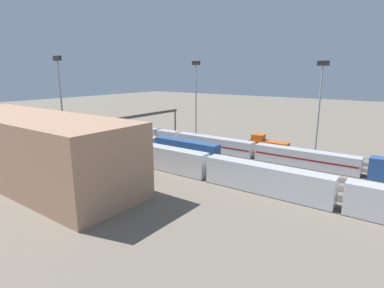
# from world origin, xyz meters

# --- Properties ---
(ground_plane) EXTENTS (400.00, 400.00, 0.00)m
(ground_plane) POSITION_xyz_m (0.00, 0.00, 0.00)
(ground_plane) COLOR #756B5B
(track_bed_0) EXTENTS (140.00, 2.80, 0.12)m
(track_bed_0) POSITION_xyz_m (0.00, -15.00, 0.06)
(track_bed_0) COLOR #3D3833
(track_bed_0) RESTS_ON ground_plane
(track_bed_1) EXTENTS (140.00, 2.80, 0.12)m
(track_bed_1) POSITION_xyz_m (0.00, -10.00, 0.06)
(track_bed_1) COLOR #3D3833
(track_bed_1) RESTS_ON ground_plane
(track_bed_2) EXTENTS (140.00, 2.80, 0.12)m
(track_bed_2) POSITION_xyz_m (0.00, -5.00, 0.06)
(track_bed_2) COLOR #4C443D
(track_bed_2) RESTS_ON ground_plane
(track_bed_3) EXTENTS (140.00, 2.80, 0.12)m
(track_bed_3) POSITION_xyz_m (0.00, 0.00, 0.06)
(track_bed_3) COLOR #4C443D
(track_bed_3) RESTS_ON ground_plane
(track_bed_4) EXTENTS (140.00, 2.80, 0.12)m
(track_bed_4) POSITION_xyz_m (0.00, 5.00, 0.06)
(track_bed_4) COLOR #4C443D
(track_bed_4) RESTS_ON ground_plane
(track_bed_5) EXTENTS (140.00, 2.80, 0.12)m
(track_bed_5) POSITION_xyz_m (0.00, 10.00, 0.06)
(track_bed_5) COLOR #3D3833
(track_bed_5) RESTS_ON ground_plane
(track_bed_6) EXTENTS (140.00, 2.80, 0.12)m
(track_bed_6) POSITION_xyz_m (0.00, 15.00, 0.06)
(track_bed_6) COLOR #4C443D
(track_bed_6) RESTS_ON ground_plane
(train_on_track_2) EXTENTS (90.60, 3.06, 4.40)m
(train_on_track_2) POSITION_xyz_m (-8.95, -5.00, 2.08)
(train_on_track_2) COLOR #285193
(train_on_track_2) RESTS_ON ground_plane
(train_on_track_1) EXTENTS (10.00, 3.00, 5.00)m
(train_on_track_1) POSITION_xyz_m (-12.36, -10.00, 2.16)
(train_on_track_1) COLOR #D85914
(train_on_track_1) RESTS_ON ground_plane
(train_on_track_6) EXTENTS (119.80, 3.00, 5.00)m
(train_on_track_6) POSITION_xyz_m (1.94, 15.00, 2.62)
(train_on_track_6) COLOR silver
(train_on_track_6) RESTS_ON ground_plane
(train_on_track_4) EXTENTS (66.40, 3.06, 4.40)m
(train_on_track_4) POSITION_xyz_m (26.65, 5.00, 2.10)
(train_on_track_4) COLOR #285193
(train_on_track_4) RESTS_ON ground_plane
(light_mast_0) EXTENTS (2.80, 0.70, 23.74)m
(light_mast_0) POSITION_xyz_m (-22.30, -17.62, 15.42)
(light_mast_0) COLOR #9EA0A5
(light_mast_0) RESTS_ON ground_plane
(light_mast_1) EXTENTS (2.80, 0.70, 25.02)m
(light_mast_1) POSITION_xyz_m (33.03, 18.87, 16.14)
(light_mast_1) COLOR #9EA0A5
(light_mast_1) RESTS_ON ground_plane
(light_mast_2) EXTENTS (2.80, 0.70, 24.43)m
(light_mast_2) POSITION_xyz_m (15.54, -17.30, 15.81)
(light_mast_2) COLOR #9EA0A5
(light_mast_2) RESTS_ON ground_plane
(signal_gantry) EXTENTS (0.70, 35.00, 8.80)m
(signal_gantry) POSITION_xyz_m (24.10, 0.00, 7.65)
(signal_gantry) COLOR #4C4742
(signal_gantry) RESTS_ON ground_plane
(maintenance_shed) EXTENTS (50.50, 14.99, 13.03)m
(maintenance_shed) POSITION_xyz_m (17.70, 35.31, 6.52)
(maintenance_shed) COLOR tan
(maintenance_shed) RESTS_ON ground_plane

